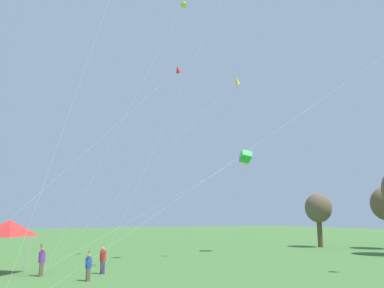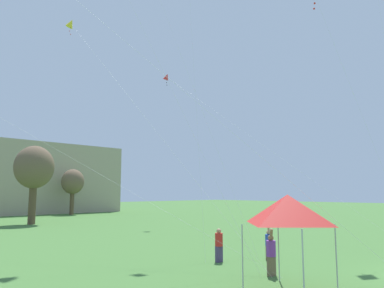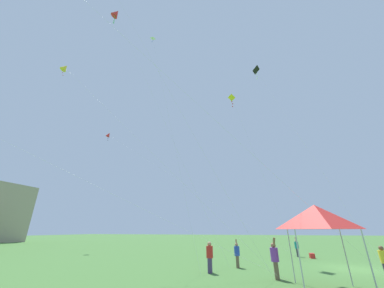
{
  "view_description": "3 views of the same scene",
  "coord_description": "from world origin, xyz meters",
  "px_view_note": "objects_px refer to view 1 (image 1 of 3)",
  "views": [
    {
      "loc": [
        21.84,
        2.3,
        3.74
      ],
      "look_at": [
        0.19,
        13.57,
        8.48
      ],
      "focal_mm": 35.0,
      "sensor_mm": 36.0,
      "label": 1
    },
    {
      "loc": [
        -19.16,
        -4.19,
        3.64
      ],
      "look_at": [
        -0.35,
        14.64,
        7.04
      ],
      "focal_mm": 35.0,
      "sensor_mm": 36.0,
      "label": 2
    },
    {
      "loc": [
        -18.51,
        6.09,
        2.4
      ],
      "look_at": [
        -1.29,
        10.89,
        9.61
      ],
      "focal_mm": 20.0,
      "sensor_mm": 36.0,
      "label": 3
    }
  ],
  "objects_px": {
    "person_purple_shirt": "(42,260)",
    "person_blue_shirt": "(88,266)",
    "kite_red_diamond_4": "(178,70)",
    "festival_tent": "(9,228)",
    "kite_yellow_diamond_1": "(184,4)",
    "kite_green_box_0": "(245,157)",
    "person_red_shirt": "(103,259)",
    "kite_yellow_diamond_7": "(236,81)"
  },
  "relations": [
    {
      "from": "person_red_shirt",
      "to": "kite_green_box_0",
      "type": "xyz_separation_m",
      "value": [
        -7.66,
        17.39,
        9.3
      ]
    },
    {
      "from": "person_purple_shirt",
      "to": "kite_yellow_diamond_1",
      "type": "bearing_deg",
      "value": -129.55
    },
    {
      "from": "person_blue_shirt",
      "to": "person_purple_shirt",
      "type": "xyz_separation_m",
      "value": [
        -3.24,
        -2.27,
        0.11
      ]
    },
    {
      "from": "person_purple_shirt",
      "to": "person_blue_shirt",
      "type": "bearing_deg",
      "value": 155.42
    },
    {
      "from": "festival_tent",
      "to": "person_red_shirt",
      "type": "relative_size",
      "value": 2.06
    },
    {
      "from": "festival_tent",
      "to": "kite_green_box_0",
      "type": "relative_size",
      "value": 0.16
    },
    {
      "from": "kite_yellow_diamond_1",
      "to": "person_red_shirt",
      "type": "bearing_deg",
      "value": -58.16
    },
    {
      "from": "kite_green_box_0",
      "to": "kite_yellow_diamond_7",
      "type": "bearing_deg",
      "value": -41.22
    },
    {
      "from": "kite_green_box_0",
      "to": "kite_yellow_diamond_7",
      "type": "relative_size",
      "value": 1.3
    },
    {
      "from": "kite_yellow_diamond_1",
      "to": "kite_yellow_diamond_7",
      "type": "bearing_deg",
      "value": 55.63
    },
    {
      "from": "person_blue_shirt",
      "to": "kite_red_diamond_4",
      "type": "bearing_deg",
      "value": 95.69
    },
    {
      "from": "festival_tent",
      "to": "kite_red_diamond_4",
      "type": "bearing_deg",
      "value": 114.94
    },
    {
      "from": "person_purple_shirt",
      "to": "kite_red_diamond_4",
      "type": "xyz_separation_m",
      "value": [
        -9.21,
        13.88,
        18.96
      ]
    },
    {
      "from": "person_purple_shirt",
      "to": "kite_green_box_0",
      "type": "height_order",
      "value": "kite_green_box_0"
    },
    {
      "from": "person_purple_shirt",
      "to": "kite_yellow_diamond_7",
      "type": "xyz_separation_m",
      "value": [
        -1.59,
        16.53,
        15.5
      ]
    },
    {
      "from": "festival_tent",
      "to": "kite_yellow_diamond_7",
      "type": "bearing_deg",
      "value": 89.26
    },
    {
      "from": "person_red_shirt",
      "to": "kite_green_box_0",
      "type": "height_order",
      "value": "kite_green_box_0"
    },
    {
      "from": "festival_tent",
      "to": "kite_red_diamond_4",
      "type": "distance_m",
      "value": 24.37
    },
    {
      "from": "person_purple_shirt",
      "to": "kite_yellow_diamond_7",
      "type": "height_order",
      "value": "kite_yellow_diamond_7"
    },
    {
      "from": "person_blue_shirt",
      "to": "kite_green_box_0",
      "type": "height_order",
      "value": "kite_green_box_0"
    },
    {
      "from": "kite_red_diamond_4",
      "to": "person_purple_shirt",
      "type": "bearing_deg",
      "value": -56.44
    },
    {
      "from": "festival_tent",
      "to": "person_red_shirt",
      "type": "height_order",
      "value": "festival_tent"
    },
    {
      "from": "festival_tent",
      "to": "kite_yellow_diamond_1",
      "type": "bearing_deg",
      "value": 100.55
    },
    {
      "from": "person_red_shirt",
      "to": "kite_yellow_diamond_1",
      "type": "bearing_deg",
      "value": 150.98
    },
    {
      "from": "person_blue_shirt",
      "to": "kite_yellow_diamond_1",
      "type": "height_order",
      "value": "kite_yellow_diamond_1"
    },
    {
      "from": "kite_red_diamond_4",
      "to": "person_red_shirt",
      "type": "bearing_deg",
      "value": -45.32
    },
    {
      "from": "person_red_shirt",
      "to": "person_purple_shirt",
      "type": "xyz_separation_m",
      "value": [
        -0.82,
        -3.74,
        0.05
      ]
    },
    {
      "from": "person_purple_shirt",
      "to": "kite_green_box_0",
      "type": "distance_m",
      "value": 24.06
    },
    {
      "from": "person_blue_shirt",
      "to": "kite_yellow_diamond_1",
      "type": "xyz_separation_m",
      "value": [
        -7.73,
        10.02,
        24.17
      ]
    },
    {
      "from": "festival_tent",
      "to": "person_red_shirt",
      "type": "xyz_separation_m",
      "value": [
        2.65,
        5.73,
        -2.06
      ]
    },
    {
      "from": "kite_red_diamond_4",
      "to": "kite_yellow_diamond_7",
      "type": "xyz_separation_m",
      "value": [
        7.62,
        2.65,
        -3.46
      ]
    },
    {
      "from": "festival_tent",
      "to": "person_purple_shirt",
      "type": "bearing_deg",
      "value": 47.41
    },
    {
      "from": "festival_tent",
      "to": "person_purple_shirt",
      "type": "distance_m",
      "value": 3.36
    },
    {
      "from": "kite_yellow_diamond_1",
      "to": "kite_red_diamond_4",
      "type": "xyz_separation_m",
      "value": [
        -4.72,
        1.59,
        -5.11
      ]
    },
    {
      "from": "person_purple_shirt",
      "to": "kite_red_diamond_4",
      "type": "bearing_deg",
      "value": -116.06
    },
    {
      "from": "person_red_shirt",
      "to": "kite_red_diamond_4",
      "type": "height_order",
      "value": "kite_red_diamond_4"
    },
    {
      "from": "kite_red_diamond_4",
      "to": "kite_yellow_diamond_7",
      "type": "distance_m",
      "value": 8.78
    },
    {
      "from": "person_purple_shirt",
      "to": "kite_yellow_diamond_7",
      "type": "relative_size",
      "value": 0.12
    },
    {
      "from": "person_blue_shirt",
      "to": "kite_yellow_diamond_7",
      "type": "distance_m",
      "value": 21.68
    },
    {
      "from": "person_purple_shirt",
      "to": "kite_red_diamond_4",
      "type": "relative_size",
      "value": 0.1
    },
    {
      "from": "festival_tent",
      "to": "person_red_shirt",
      "type": "bearing_deg",
      "value": 65.16
    },
    {
      "from": "festival_tent",
      "to": "person_red_shirt",
      "type": "distance_m",
      "value": 6.64
    }
  ]
}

